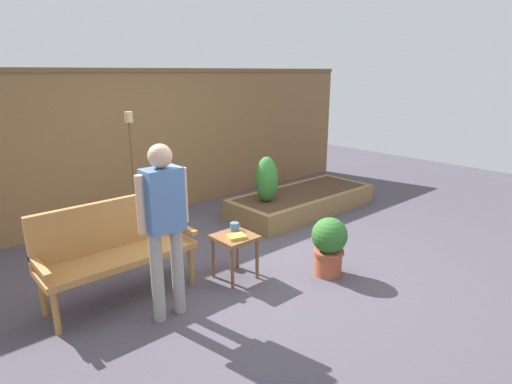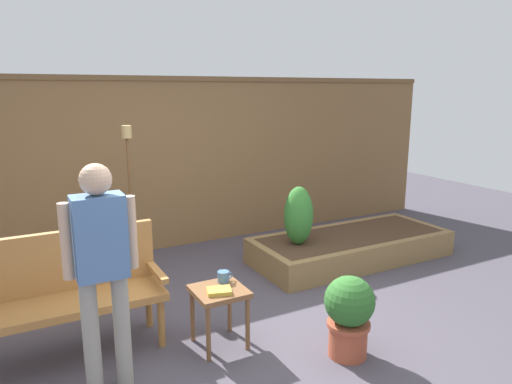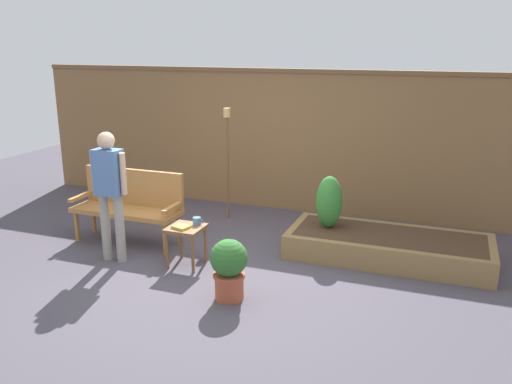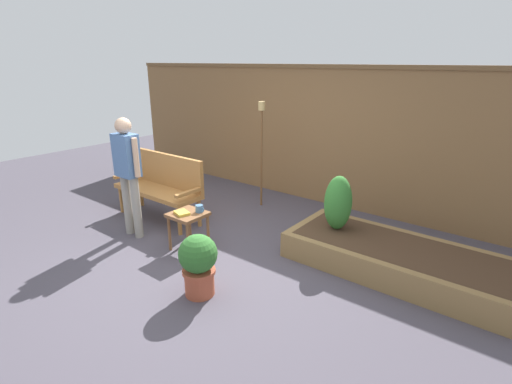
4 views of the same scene
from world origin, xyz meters
name	(u,v)px [view 3 (image 3 of 4)]	position (x,y,z in m)	size (l,w,h in m)	color
ground_plane	(212,272)	(0.00, 0.00, 0.00)	(14.00, 14.00, 0.00)	#47424C
fence_back	(283,140)	(0.00, 2.60, 1.09)	(8.40, 0.14, 2.16)	brown
garden_bench	(130,201)	(-1.43, 0.55, 0.54)	(1.44, 0.48, 0.94)	#A87038
side_table	(186,233)	(-0.36, 0.07, 0.40)	(0.40, 0.40, 0.48)	brown
cup_on_table	(197,221)	(-0.27, 0.18, 0.52)	(0.13, 0.09, 0.09)	teal
book_on_table	(181,227)	(-0.38, 0.00, 0.50)	(0.18, 0.14, 0.03)	gold
potted_boxwood	(229,266)	(0.45, -0.54, 0.36)	(0.38, 0.38, 0.64)	#A84C33
raised_planter_bed	(388,247)	(1.83, 1.11, 0.15)	(2.40, 1.00, 0.30)	olive
shrub_near_bench	(329,202)	(1.08, 1.13, 0.63)	(0.32, 0.32, 0.66)	brown
tiki_torch	(227,144)	(-0.59, 1.83, 1.13)	(0.10, 0.10, 1.64)	brown
person_by_bench	(109,185)	(-1.24, -0.10, 0.93)	(0.47, 0.20, 1.56)	gray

